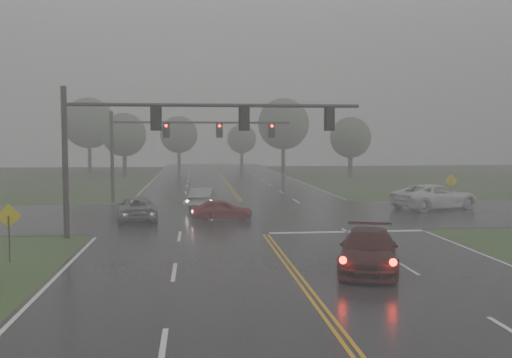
{
  "coord_description": "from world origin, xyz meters",
  "views": [
    {
      "loc": [
        -3.72,
        -15.42,
        5.03
      ],
      "look_at": [
        -0.3,
        16.0,
        2.82
      ],
      "focal_mm": 40.0,
      "sensor_mm": 36.0,
      "label": 1
    }
  ],
  "objects": [
    {
      "name": "tree_e_near",
      "position": [
        16.94,
        58.46,
        5.23
      ],
      "size": [
        5.43,
        5.43,
        7.97
      ],
      "color": "#2F251E",
      "rests_on": "ground"
    },
    {
      "name": "signal_gantry_far",
      "position": [
        -5.67,
        30.85,
        5.13
      ],
      "size": [
        14.38,
        0.37,
        7.23
      ],
      "color": "black",
      "rests_on": "ground"
    },
    {
      "name": "sedan_red",
      "position": [
        -2.01,
        19.73,
        0.0
      ],
      "size": [
        3.89,
        1.75,
        1.3
      ],
      "primitive_type": "imported",
      "rotation": [
        0.0,
        0.0,
        1.51
      ],
      "color": "maroon",
      "rests_on": "ground"
    },
    {
      "name": "tree_ne_a",
      "position": [
        9.3,
        67.15,
        7.25
      ],
      "size": [
        7.51,
        7.51,
        11.02
      ],
      "color": "#2F251E",
      "rests_on": "ground"
    },
    {
      "name": "sign_diamond_east",
      "position": [
        14.69,
        23.72,
        1.73
      ],
      "size": [
        1.06,
        0.24,
        2.57
      ],
      "rotation": [
        0.0,
        0.0,
        0.19
      ],
      "color": "black",
      "rests_on": "ground"
    },
    {
      "name": "main_road",
      "position": [
        0.0,
        20.0,
        0.0
      ],
      "size": [
        18.0,
        160.0,
        0.02
      ],
      "primitive_type": "cube",
      "color": "black",
      "rests_on": "ground"
    },
    {
      "name": "sedan_silver",
      "position": [
        -3.09,
        25.98,
        0.0
      ],
      "size": [
        2.22,
        4.75,
        1.5
      ],
      "primitive_type": "imported",
      "rotation": [
        0.0,
        0.0,
        3.0
      ],
      "color": "gray",
      "rests_on": "ground"
    },
    {
      "name": "ground",
      "position": [
        0.0,
        0.0,
        0.0
      ],
      "size": [
        180.0,
        180.0,
        0.0
      ],
      "primitive_type": "plane",
      "color": "#2A431C",
      "rests_on": "ground"
    },
    {
      "name": "car_grey",
      "position": [
        -7.32,
        20.56,
        0.0
      ],
      "size": [
        3.03,
        5.36,
        1.41
      ],
      "primitive_type": "imported",
      "rotation": [
        0.0,
        0.0,
        3.28
      ],
      "color": "slate",
      "rests_on": "ground"
    },
    {
      "name": "sign_diamond_west",
      "position": [
        -11.25,
        8.55,
        1.63
      ],
      "size": [
        1.0,
        0.12,
        2.42
      ],
      "rotation": [
        0.0,
        0.0,
        0.09
      ],
      "color": "black",
      "rests_on": "ground"
    },
    {
      "name": "sedan_maroon",
      "position": [
        2.9,
        5.51,
        0.0
      ],
      "size": [
        3.71,
        5.73,
        1.54
      ],
      "primitive_type": "imported",
      "rotation": [
        0.0,
        0.0,
        -0.32
      ],
      "color": "#330909",
      "rests_on": "ground"
    },
    {
      "name": "tree_nw_a",
      "position": [
        -12.93,
        61.95,
        5.61
      ],
      "size": [
        5.81,
        5.81,
        8.53
      ],
      "color": "#2F251E",
      "rests_on": "ground"
    },
    {
      "name": "tree_n_far",
      "position": [
        4.88,
        87.31,
        5.06
      ],
      "size": [
        5.25,
        5.25,
        7.71
      ],
      "color": "#2F251E",
      "rests_on": "ground"
    },
    {
      "name": "tree_nw_b",
      "position": [
        -19.52,
        73.45,
        7.48
      ],
      "size": [
        7.73,
        7.73,
        11.36
      ],
      "color": "#2F251E",
      "rests_on": "ground"
    },
    {
      "name": "stop_bar",
      "position": [
        4.5,
        14.4,
        0.0
      ],
      "size": [
        8.5,
        0.5,
        0.01
      ],
      "primitive_type": "cube",
      "color": "silver",
      "rests_on": "ground"
    },
    {
      "name": "cross_street",
      "position": [
        0.0,
        22.0,
        0.0
      ],
      "size": [
        120.0,
        14.0,
        0.02
      ],
      "primitive_type": "cube",
      "color": "black",
      "rests_on": "ground"
    },
    {
      "name": "tree_n_mid",
      "position": [
        -6.11,
        76.71,
        5.75
      ],
      "size": [
        5.96,
        5.96,
        8.75
      ],
      "color": "#2F251E",
      "rests_on": "ground"
    },
    {
      "name": "pickup_white",
      "position": [
        13.52,
        23.73,
        0.0
      ],
      "size": [
        7.0,
        4.82,
        1.78
      ],
      "primitive_type": "imported",
      "rotation": [
        0.0,
        0.0,
        1.89
      ],
      "color": "white",
      "rests_on": "ground"
    },
    {
      "name": "signal_gantry_near",
      "position": [
        -5.4,
        14.22,
        5.44
      ],
      "size": [
        15.32,
        0.34,
        7.69
      ],
      "color": "black",
      "rests_on": "ground"
    }
  ]
}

